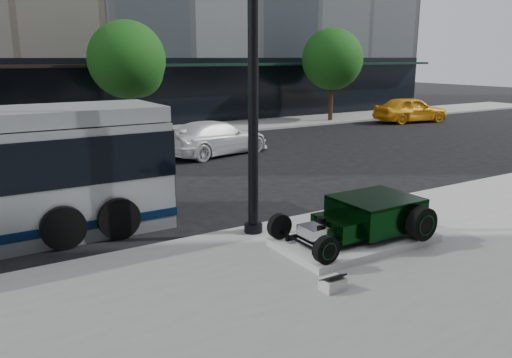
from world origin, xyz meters
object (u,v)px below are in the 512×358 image
lamppost (253,76)px  yellow_taxi (410,109)px  hot_rod (368,215)px  white_sedan (216,138)px

lamppost → yellow_taxi: 23.29m
hot_rod → lamppost: lamppost is taller
lamppost → white_sedan: bearing=67.9°
white_sedan → yellow_taxi: size_ratio=1.05×
lamppost → hot_rod: bearing=-44.1°
hot_rod → lamppost: (-1.83, 1.78, 2.95)m
hot_rod → white_sedan: size_ratio=0.65×
lamppost → white_sedan: size_ratio=1.54×
lamppost → white_sedan: (3.82, 9.43, -2.93)m
hot_rod → yellow_taxi: yellow_taxi is taller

